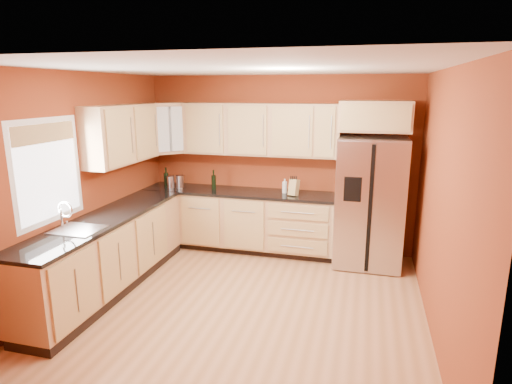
% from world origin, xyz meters
% --- Properties ---
extents(floor, '(4.00, 4.00, 0.00)m').
position_xyz_m(floor, '(0.00, 0.00, 0.00)').
color(floor, '#A1693E').
rests_on(floor, ground).
extents(ceiling, '(4.00, 4.00, 0.00)m').
position_xyz_m(ceiling, '(0.00, 0.00, 2.60)').
color(ceiling, silver).
rests_on(ceiling, wall_back).
extents(wall_back, '(4.00, 0.04, 2.60)m').
position_xyz_m(wall_back, '(0.00, 2.00, 1.30)').
color(wall_back, maroon).
rests_on(wall_back, floor).
extents(wall_front, '(4.00, 0.04, 2.60)m').
position_xyz_m(wall_front, '(0.00, -2.00, 1.30)').
color(wall_front, maroon).
rests_on(wall_front, floor).
extents(wall_left, '(0.04, 4.00, 2.60)m').
position_xyz_m(wall_left, '(-2.00, 0.00, 1.30)').
color(wall_left, maroon).
rests_on(wall_left, floor).
extents(wall_right, '(0.04, 4.00, 2.60)m').
position_xyz_m(wall_right, '(2.00, 0.00, 1.30)').
color(wall_right, maroon).
rests_on(wall_right, floor).
extents(base_cabinets_back, '(2.90, 0.60, 0.88)m').
position_xyz_m(base_cabinets_back, '(-0.55, 1.70, 0.44)').
color(base_cabinets_back, tan).
rests_on(base_cabinets_back, floor).
extents(base_cabinets_left, '(0.60, 2.80, 0.88)m').
position_xyz_m(base_cabinets_left, '(-1.70, 0.00, 0.44)').
color(base_cabinets_left, tan).
rests_on(base_cabinets_left, floor).
extents(countertop_back, '(2.90, 0.62, 0.04)m').
position_xyz_m(countertop_back, '(-0.55, 1.69, 0.90)').
color(countertop_back, black).
rests_on(countertop_back, base_cabinets_back).
extents(countertop_left, '(0.62, 2.80, 0.04)m').
position_xyz_m(countertop_left, '(-1.69, 0.00, 0.90)').
color(countertop_left, black).
rests_on(countertop_left, base_cabinets_left).
extents(upper_cabinets_back, '(2.30, 0.33, 0.75)m').
position_xyz_m(upper_cabinets_back, '(-0.25, 1.83, 1.83)').
color(upper_cabinets_back, tan).
rests_on(upper_cabinets_back, wall_back).
extents(upper_cabinets_left, '(0.33, 1.35, 0.75)m').
position_xyz_m(upper_cabinets_left, '(-1.83, 0.72, 1.83)').
color(upper_cabinets_left, tan).
rests_on(upper_cabinets_left, wall_left).
extents(corner_upper_cabinet, '(0.67, 0.67, 0.75)m').
position_xyz_m(corner_upper_cabinet, '(-1.67, 1.67, 1.83)').
color(corner_upper_cabinet, tan).
rests_on(corner_upper_cabinet, wall_back).
extents(over_fridge_cabinet, '(0.92, 0.60, 0.40)m').
position_xyz_m(over_fridge_cabinet, '(1.35, 1.70, 2.05)').
color(over_fridge_cabinet, tan).
rests_on(over_fridge_cabinet, wall_back).
extents(refrigerator, '(0.90, 0.75, 1.78)m').
position_xyz_m(refrigerator, '(1.35, 1.62, 0.89)').
color(refrigerator, '#A5A5AA').
rests_on(refrigerator, floor).
extents(window, '(0.03, 0.90, 1.00)m').
position_xyz_m(window, '(-1.98, -0.50, 1.55)').
color(window, white).
rests_on(window, wall_left).
extents(sink_faucet, '(0.50, 0.42, 0.30)m').
position_xyz_m(sink_faucet, '(-1.69, -0.50, 1.07)').
color(sink_faucet, silver).
rests_on(sink_faucet, countertop_left).
extents(canister_left, '(0.14, 0.14, 0.18)m').
position_xyz_m(canister_left, '(-1.62, 1.63, 1.01)').
color(canister_left, '#A5A5AA').
rests_on(canister_left, countertop_back).
extents(canister_right, '(0.12, 0.12, 0.19)m').
position_xyz_m(canister_right, '(-1.48, 1.67, 1.02)').
color(canister_right, '#A5A5AA').
rests_on(canister_right, countertop_back).
extents(wine_bottle_a, '(0.09, 0.09, 0.31)m').
position_xyz_m(wine_bottle_a, '(-1.71, 1.66, 1.07)').
color(wine_bottle_a, black).
rests_on(wine_bottle_a, countertop_back).
extents(wine_bottle_b, '(0.08, 0.08, 0.30)m').
position_xyz_m(wine_bottle_b, '(-0.94, 1.68, 1.07)').
color(wine_bottle_b, black).
rests_on(wine_bottle_b, countertop_back).
extents(knife_block, '(0.15, 0.14, 0.23)m').
position_xyz_m(knife_block, '(0.30, 1.63, 1.04)').
color(knife_block, tan).
rests_on(knife_block, countertop_back).
extents(soap_dispenser, '(0.09, 0.09, 0.21)m').
position_xyz_m(soap_dispenser, '(0.14, 1.74, 1.02)').
color(soap_dispenser, silver).
rests_on(soap_dispenser, countertop_back).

